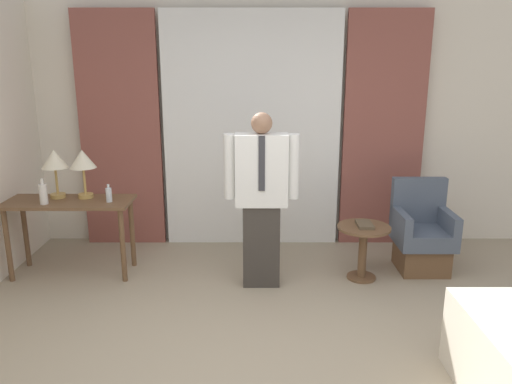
# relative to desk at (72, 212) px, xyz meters

# --- Properties ---
(wall_back) EXTENTS (10.00, 0.06, 2.70)m
(wall_back) POSITION_rel_desk_xyz_m (1.76, 1.01, 0.72)
(wall_back) COLOR silver
(wall_back) RESTS_ON ground_plane
(curtain_sheer_center) EXTENTS (1.94, 0.06, 2.58)m
(curtain_sheer_center) POSITION_rel_desk_xyz_m (1.76, 0.88, 0.66)
(curtain_sheer_center) COLOR white
(curtain_sheer_center) RESTS_ON ground_plane
(curtain_drape_left) EXTENTS (0.89, 0.06, 2.58)m
(curtain_drape_left) POSITION_rel_desk_xyz_m (0.30, 0.88, 0.66)
(curtain_drape_left) COLOR brown
(curtain_drape_left) RESTS_ON ground_plane
(curtain_drape_right) EXTENTS (0.89, 0.06, 2.58)m
(curtain_drape_right) POSITION_rel_desk_xyz_m (3.21, 0.88, 0.66)
(curtain_drape_right) COLOR brown
(curtain_drape_right) RESTS_ON ground_plane
(desk) EXTENTS (1.21, 0.49, 0.75)m
(desk) POSITION_rel_desk_xyz_m (0.00, 0.00, 0.00)
(desk) COLOR brown
(desk) RESTS_ON ground_plane
(table_lamp_left) EXTENTS (0.25, 0.25, 0.47)m
(table_lamp_left) POSITION_rel_desk_xyz_m (-0.14, 0.10, 0.48)
(table_lamp_left) COLOR tan
(table_lamp_left) RESTS_ON desk
(table_lamp_right) EXTENTS (0.25, 0.25, 0.47)m
(table_lamp_right) POSITION_rel_desk_xyz_m (0.14, 0.10, 0.48)
(table_lamp_right) COLOR tan
(table_lamp_right) RESTS_ON desk
(bottle_near_edge) EXTENTS (0.07, 0.07, 0.25)m
(bottle_near_edge) POSITION_rel_desk_xyz_m (-0.18, -0.12, 0.22)
(bottle_near_edge) COLOR silver
(bottle_near_edge) RESTS_ON desk
(bottle_by_lamp) EXTENTS (0.06, 0.06, 0.17)m
(bottle_by_lamp) POSITION_rel_desk_xyz_m (0.41, -0.05, 0.19)
(bottle_by_lamp) COLOR silver
(bottle_by_lamp) RESTS_ON desk
(person) EXTENTS (0.68, 0.22, 1.62)m
(person) POSITION_rel_desk_xyz_m (1.85, -0.25, 0.24)
(person) COLOR #38332D
(person) RESTS_ON ground_plane
(armchair) EXTENTS (0.54, 0.55, 0.90)m
(armchair) POSITION_rel_desk_xyz_m (3.47, 0.11, -0.29)
(armchair) COLOR brown
(armchair) RESTS_ON ground_plane
(side_table) EXTENTS (0.50, 0.50, 0.53)m
(side_table) POSITION_rel_desk_xyz_m (2.83, -0.13, -0.27)
(side_table) COLOR brown
(side_table) RESTS_ON ground_plane
(book) EXTENTS (0.14, 0.24, 0.03)m
(book) POSITION_rel_desk_xyz_m (2.83, -0.12, -0.08)
(book) COLOR brown
(book) RESTS_ON side_table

